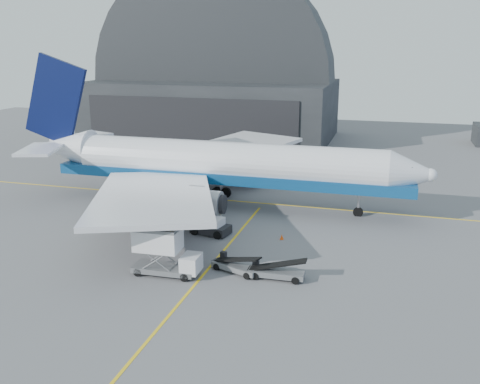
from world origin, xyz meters
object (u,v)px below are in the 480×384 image
(catering_truck, at_px, (164,252))
(belt_loader_a, at_px, (276,272))
(airliner, at_px, (212,164))
(pushback_tug, at_px, (212,228))
(belt_loader_b, at_px, (236,266))

(catering_truck, height_order, belt_loader_a, catering_truck)
(airliner, distance_m, pushback_tug, 11.99)
(catering_truck, height_order, pushback_tug, catering_truck)
(airliner, height_order, catering_truck, airliner)
(catering_truck, xyz_separation_m, pushback_tug, (0.67, 10.90, -1.40))
(airliner, xyz_separation_m, pushback_tug, (3.50, -10.54, -4.51))
(airliner, xyz_separation_m, belt_loader_a, (12.47, -19.53, -4.61))
(belt_loader_a, height_order, belt_loader_b, belt_loader_a)
(pushback_tug, bearing_deg, belt_loader_a, -34.01)
(belt_loader_a, xyz_separation_m, belt_loader_b, (-3.74, 0.35, -0.04))
(airliner, bearing_deg, belt_loader_a, -57.44)
(belt_loader_a, distance_m, belt_loader_b, 3.75)
(pushback_tug, bearing_deg, catering_truck, -82.51)
(pushback_tug, xyz_separation_m, belt_loader_b, (5.24, -8.63, -0.13))
(catering_truck, relative_size, belt_loader_a, 1.18)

